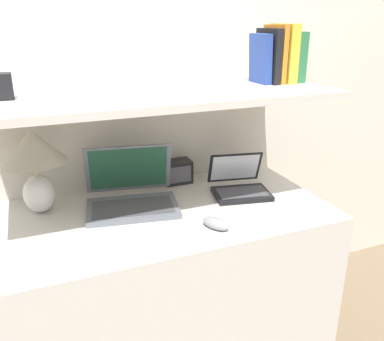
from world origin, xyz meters
name	(u,v)px	position (x,y,z in m)	size (l,w,h in m)	color
wall_back	(136,86)	(0.00, 0.76, 1.20)	(6.00, 0.05, 2.40)	silver
desk	(169,287)	(0.00, 0.35, 0.38)	(1.32, 0.69, 0.76)	silver
back_riser	(144,208)	(0.00, 0.71, 0.60)	(1.32, 0.04, 1.21)	silver
shelf	(158,93)	(0.00, 0.42, 1.22)	(1.32, 0.62, 0.03)	silver
table_lamp	(34,158)	(-0.48, 0.53, 0.99)	(0.25, 0.25, 0.34)	white
laptop_large	(131,195)	(-0.12, 0.44, 0.81)	(0.41, 0.37, 0.24)	slate
laptop_small	(239,185)	(0.36, 0.39, 0.79)	(0.28, 0.28, 0.17)	black
computer_mouse	(216,223)	(0.12, 0.13, 0.78)	(0.10, 0.13, 0.04)	#99999E
router_box	(177,172)	(0.14, 0.62, 0.81)	(0.13, 0.09, 0.11)	black
book_green	(293,57)	(0.61, 0.42, 1.34)	(0.04, 0.15, 0.21)	#2D7042
book_yellow	(283,53)	(0.56, 0.42, 1.35)	(0.04, 0.17, 0.24)	gold
book_orange	(275,54)	(0.51, 0.42, 1.35)	(0.02, 0.16, 0.23)	orange
book_black	(268,56)	(0.48, 0.42, 1.35)	(0.03, 0.17, 0.22)	black
book_blue	(260,59)	(0.45, 0.42, 1.34)	(0.04, 0.14, 0.20)	#284293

